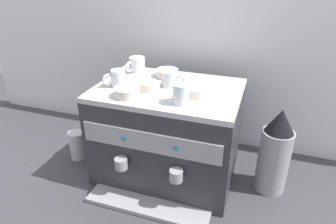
{
  "coord_description": "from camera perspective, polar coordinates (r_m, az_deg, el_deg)",
  "views": [
    {
      "loc": [
        0.41,
        -1.19,
        0.98
      ],
      "look_at": [
        0.0,
        0.0,
        0.34
      ],
      "focal_mm": 32.2,
      "sensor_mm": 36.0,
      "label": 1
    }
  ],
  "objects": [
    {
      "name": "milk_pitcher",
      "position": [
        1.72,
        -16.74,
        -6.0
      ],
      "size": [
        0.09,
        0.09,
        0.16
      ],
      "primitive_type": "cylinder",
      "color": "#B7B7BC",
      "rests_on": "ground_plane"
    },
    {
      "name": "ground_plane",
      "position": [
        1.59,
        0.0,
        -10.97
      ],
      "size": [
        4.0,
        4.0,
        0.0
      ],
      "primitive_type": "plane",
      "color": "#38383D"
    },
    {
      "name": "espresso_machine",
      "position": [
        1.46,
        -0.05,
        -3.94
      ],
      "size": [
        0.65,
        0.57,
        0.46
      ],
      "color": "#2D2D33",
      "rests_on": "ground_plane"
    },
    {
      "name": "tiled_backsplash_wall",
      "position": [
        1.71,
        4.3,
        9.18
      ],
      "size": [
        2.8,
        0.03,
        0.92
      ],
      "primitive_type": "cube",
      "color": "silver",
      "rests_on": "ground_plane"
    },
    {
      "name": "ceramic_bowl_3",
      "position": [
        1.28,
        5.46,
        3.86
      ],
      "size": [
        0.11,
        0.11,
        0.04
      ],
      "color": "beige",
      "rests_on": "espresso_machine"
    },
    {
      "name": "ceramic_cup_2",
      "position": [
        1.56,
        -5.99,
        8.92
      ],
      "size": [
        0.08,
        0.12,
        0.07
      ],
      "color": "silver",
      "rests_on": "espresso_machine"
    },
    {
      "name": "ceramic_bowl_1",
      "position": [
        1.48,
        -0.16,
        7.34
      ],
      "size": [
        0.11,
        0.11,
        0.04
      ],
      "color": "beige",
      "rests_on": "espresso_machine"
    },
    {
      "name": "ceramic_bowl_2",
      "position": [
        1.28,
        -7.71,
        3.72
      ],
      "size": [
        0.11,
        0.11,
        0.04
      ],
      "color": "beige",
      "rests_on": "espresso_machine"
    },
    {
      "name": "ceramic_cup_3",
      "position": [
        1.2,
        2.49,
        3.52
      ],
      "size": [
        0.07,
        0.11,
        0.08
      ],
      "color": "silver",
      "rests_on": "espresso_machine"
    },
    {
      "name": "ceramic_cup_1",
      "position": [
        1.38,
        -9.57,
        6.33
      ],
      "size": [
        0.09,
        0.09,
        0.08
      ],
      "color": "silver",
      "rests_on": "espresso_machine"
    },
    {
      "name": "ceramic_cup_0",
      "position": [
        1.36,
        0.59,
        6.22
      ],
      "size": [
        0.1,
        0.06,
        0.07
      ],
      "color": "silver",
      "rests_on": "espresso_machine"
    },
    {
      "name": "ceramic_bowl_0",
      "position": [
        1.34,
        -3.55,
        4.96
      ],
      "size": [
        0.09,
        0.09,
        0.03
      ],
      "color": "beige",
      "rests_on": "espresso_machine"
    },
    {
      "name": "coffee_grinder",
      "position": [
        1.45,
        19.57,
        -7.27
      ],
      "size": [
        0.14,
        0.14,
        0.42
      ],
      "color": "#939399",
      "rests_on": "ground_plane"
    }
  ]
}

